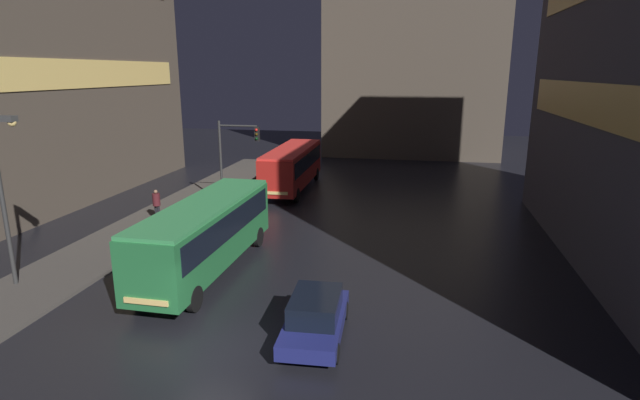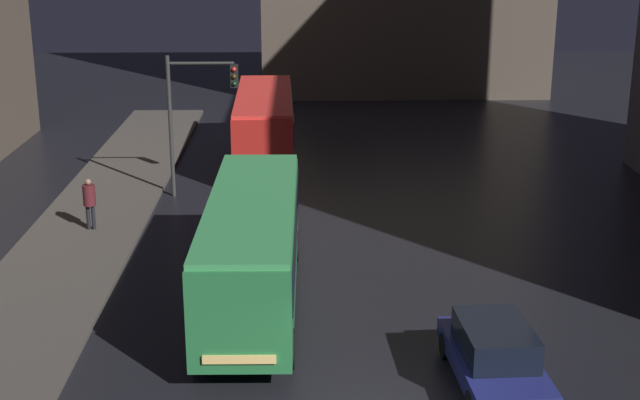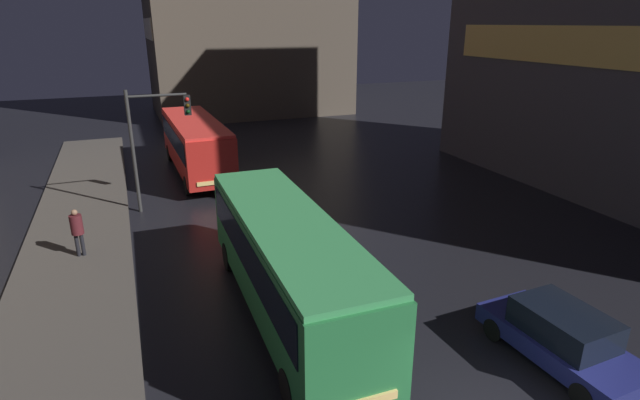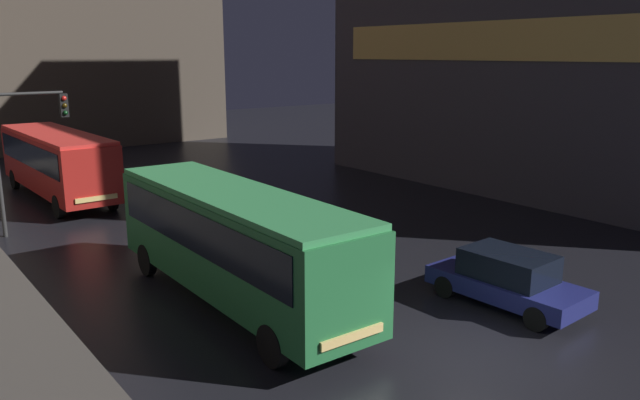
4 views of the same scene
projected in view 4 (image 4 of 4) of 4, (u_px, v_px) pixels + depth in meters
ground_plane at (475, 358)px, 14.30m from camera, size 120.00×120.00×0.00m
bus_near at (234, 235)px, 17.01m from camera, size 2.60×10.26×3.22m
bus_far at (57, 158)px, 29.53m from camera, size 2.76×10.36×3.20m
car_taxi at (507, 278)px, 17.16m from camera, size 2.07×4.37×1.54m
traffic_light_main at (23, 135)px, 23.47m from camera, size 2.80×0.35×5.65m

